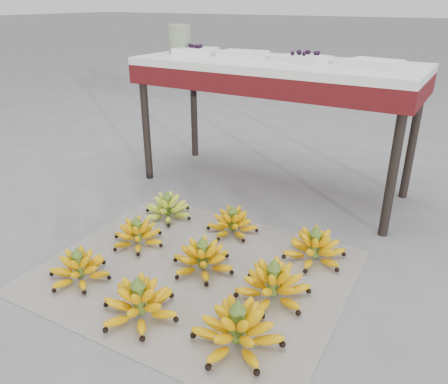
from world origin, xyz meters
The scene contains 17 objects.
ground centered at (0.00, 0.00, 0.00)m, with size 60.00×60.00×0.00m, color slate.
newspaper_mat centered at (0.08, -0.04, 0.00)m, with size 1.25×1.05×0.01m, color silver.
bunch_front_left centered at (-0.30, -0.34, 0.06)m, with size 0.26×0.26×0.15m.
bunch_front_center centered at (0.07, -0.39, 0.07)m, with size 0.35×0.35×0.18m.
bunch_front_right centered at (0.45, -0.33, 0.07)m, with size 0.34×0.34×0.19m.
bunch_mid_left centered at (-0.28, 0.00, 0.06)m, with size 0.29×0.29×0.15m.
bunch_mid_center centered at (0.10, -0.02, 0.06)m, with size 0.31×0.31×0.16m.
bunch_mid_right centered at (0.44, -0.04, 0.07)m, with size 0.38×0.38×0.18m.
bunch_back_left centered at (-0.33, 0.30, 0.06)m, with size 0.33×0.33×0.16m.
bunch_back_center centered at (0.05, 0.33, 0.06)m, with size 0.26×0.26×0.15m.
bunch_back_right centered at (0.48, 0.30, 0.06)m, with size 0.37×0.37×0.17m.
vendor_table centered at (-0.05, 0.97, 0.68)m, with size 1.59×0.64×0.76m.
tray_far_left centered at (-0.57, 0.96, 0.78)m, with size 0.28×0.23×0.06m.
tray_left centered at (-0.24, 0.95, 0.78)m, with size 0.27×0.20×0.04m.
tray_right centered at (0.13, 0.96, 0.78)m, with size 0.27×0.22×0.06m.
tray_far_right centered at (0.49, 0.94, 0.78)m, with size 0.28×0.22×0.04m.
glass_jar centered at (-0.69, 0.96, 0.85)m, with size 0.14×0.14×0.17m, color beige.
Camera 1 is at (0.99, -1.33, 1.07)m, focal length 35.00 mm.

